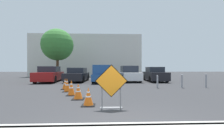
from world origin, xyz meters
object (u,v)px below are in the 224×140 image
Objects in this scene: parked_car_second at (77,75)px; bollard_nearest at (157,81)px; bollard_second at (182,81)px; traffic_cone_nearest at (88,97)px; traffic_cone_fifth at (65,84)px; traffic_cone_fourth at (67,85)px; parked_car_third at (129,74)px; bollard_third at (206,80)px; road_closed_sign at (111,85)px; parked_car_nearest at (50,75)px; pickup_truck at (103,74)px; parked_car_fourth at (155,75)px; traffic_cone_second at (78,92)px; traffic_cone_third at (71,88)px.

bollard_nearest is (6.38, -5.32, -0.20)m from parked_car_second.
bollard_second is at bearing 0.00° from bollard_nearest.
bollard_nearest is (4.12, 4.63, 0.14)m from traffic_cone_nearest.
traffic_cone_fifth is (-1.95, 4.22, 0.03)m from traffic_cone_nearest.
traffic_cone_fourth is 7.52m from bollard_second.
parked_car_second is 5.31m from parked_car_third.
bollard_third is at bearing 0.00° from bollard_second.
parked_car_nearest reaches higher than road_closed_sign.
parked_car_fourth is (5.32, 0.56, -0.06)m from pickup_truck.
parked_car_nearest is at bearing -2.24° from pickup_truck.
traffic_cone_fourth is at bearing 45.04° from parked_car_fourth.
parked_car_nearest is 2.67m from parked_car_second.
parked_car_third is 6.08m from bollard_second.
parked_car_second is (-0.31, 5.74, 0.31)m from traffic_cone_fifth.
traffic_cone_fourth is 9.88m from parked_car_fourth.
bollard_second is at bearing 140.01° from pickup_truck.
traffic_cone_nearest is 0.16× the size of parked_car_second.
parked_car_nearest is at bearing 117.52° from traffic_cone_fourth.
parked_car_fourth is at bearing -177.60° from parked_car_second.
bollard_second is (6.38, 3.50, 0.16)m from traffic_cone_second.
parked_car_fourth is (7.65, 5.70, 0.34)m from traffic_cone_fifth.
parked_car_nearest is 1.08× the size of parked_car_fourth.
bollard_second is at bearing 151.02° from parked_car_nearest.
parked_car_third is (2.25, 10.45, -0.06)m from road_closed_sign.
pickup_truck is at bearing 72.16° from traffic_cone_fourth.
traffic_cone_fourth is at bearing 113.67° from parked_car_nearest.
road_closed_sign is 0.35× the size of parked_car_third.
traffic_cone_nearest is 0.12× the size of pickup_truck.
bollard_third is (3.39, 0.00, 0.04)m from bollard_nearest.
parked_car_nearest is at bearing 0.46° from parked_car_third.
parked_car_third is (4.63, 6.79, 0.35)m from traffic_cone_fourth.
bollard_second reaches higher than bollard_nearest.
parked_car_second is 1.01× the size of parked_car_fourth.
bollard_nearest is at bearing 3.93° from traffic_cone_fifth.
pickup_truck is 2.75m from parked_car_third.
traffic_cone_second reaches higher than traffic_cone_nearest.
road_closed_sign is 4.38m from traffic_cone_fourth.
parked_car_second is at bearing 95.81° from traffic_cone_fourth.
parked_car_second is at bearing 106.46° from road_closed_sign.
bollard_nearest is at bearing 13.62° from traffic_cone_fourth.
pickup_truck reaches higher than bollard_third.
traffic_cone_fifth is at bearing 110.95° from traffic_cone_fourth.
road_closed_sign is 0.26× the size of pickup_truck.
traffic_cone_nearest is 0.71× the size of bollard_second.
parked_car_third reaches higher than bollard_nearest.
pickup_truck is at bearing 78.76° from traffic_cone_third.
bollard_nearest is 1.70m from bollard_second.
pickup_truck is 6.48× the size of bollard_nearest.
bollard_second is at bearing 3.08° from traffic_cone_fifth.
parked_car_nearest is 1.06× the size of parked_car_second.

